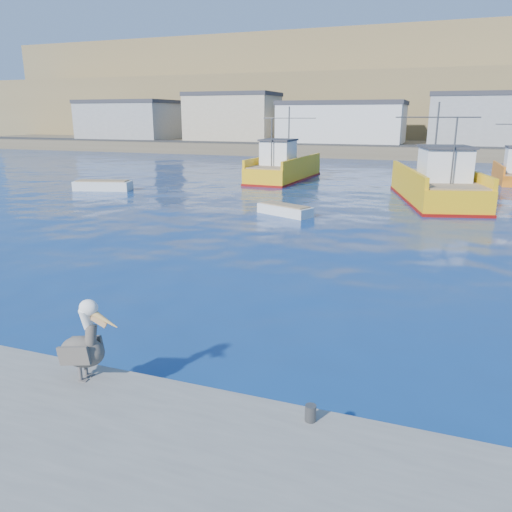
{
  "coord_description": "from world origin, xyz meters",
  "views": [
    {
      "loc": [
        4.74,
        -10.86,
        5.64
      ],
      "look_at": [
        -0.79,
        4.12,
        1.13
      ],
      "focal_mm": 35.0,
      "sensor_mm": 36.0,
      "label": 1
    }
  ],
  "objects_px": {
    "trawler_yellow_b": "(437,186)",
    "trawler_yellow_a": "(283,169)",
    "skiff_left": "(103,186)",
    "pelican": "(84,345)",
    "skiff_mid": "(285,211)"
  },
  "relations": [
    {
      "from": "skiff_mid",
      "to": "pelican",
      "type": "height_order",
      "value": "pelican"
    },
    {
      "from": "pelican",
      "to": "skiff_left",
      "type": "bearing_deg",
      "value": 126.18
    },
    {
      "from": "trawler_yellow_a",
      "to": "skiff_mid",
      "type": "relative_size",
      "value": 3.06
    },
    {
      "from": "trawler_yellow_b",
      "to": "skiff_left",
      "type": "relative_size",
      "value": 2.73
    },
    {
      "from": "skiff_mid",
      "to": "trawler_yellow_b",
      "type": "bearing_deg",
      "value": 44.51
    },
    {
      "from": "trawler_yellow_b",
      "to": "skiff_mid",
      "type": "bearing_deg",
      "value": -135.49
    },
    {
      "from": "trawler_yellow_b",
      "to": "trawler_yellow_a",
      "type": "bearing_deg",
      "value": 149.98
    },
    {
      "from": "skiff_left",
      "to": "skiff_mid",
      "type": "distance_m",
      "value": 16.92
    },
    {
      "from": "trawler_yellow_b",
      "to": "skiff_left",
      "type": "distance_m",
      "value": 24.71
    },
    {
      "from": "skiff_left",
      "to": "pelican",
      "type": "xyz_separation_m",
      "value": [
        18.3,
        -25.01,
        0.93
      ]
    },
    {
      "from": "trawler_yellow_a",
      "to": "trawler_yellow_b",
      "type": "height_order",
      "value": "trawler_yellow_b"
    },
    {
      "from": "trawler_yellow_b",
      "to": "skiff_left",
      "type": "xyz_separation_m",
      "value": [
        -24.46,
        -3.39,
        -0.77
      ]
    },
    {
      "from": "trawler_yellow_a",
      "to": "pelican",
      "type": "bearing_deg",
      "value": -78.98
    },
    {
      "from": "trawler_yellow_b",
      "to": "skiff_mid",
      "type": "distance_m",
      "value": 11.52
    },
    {
      "from": "trawler_yellow_a",
      "to": "trawler_yellow_b",
      "type": "xyz_separation_m",
      "value": [
        13.18,
        -7.62,
        0.05
      ]
    }
  ]
}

